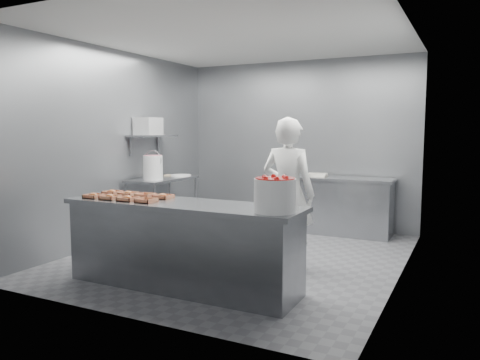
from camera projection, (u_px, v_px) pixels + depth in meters
The scene contains 24 objects.
floor at pixel (240, 256), 6.13m from camera, with size 4.50×4.50×0.00m, color #4C4C51.
ceiling at pixel (240, 37), 5.82m from camera, with size 4.50×4.50×0.00m, color white.
wall_back at pixel (298, 144), 7.98m from camera, with size 4.00×0.04×2.80m, color slate.
wall_left at pixel (118, 147), 6.86m from camera, with size 0.04×4.50×2.80m, color slate.
wall_right at pixel (404, 153), 5.09m from camera, with size 0.04×4.50×2.80m, color slate.
service_counter at pixel (182, 245), 4.88m from camera, with size 2.60×0.70×0.90m.
prep_table at pixel (163, 197), 7.33m from camera, with size 0.60×1.20×0.90m.
back_counter at pixel (344, 206), 7.37m from camera, with size 1.50×0.60×0.90m.
wall_shelf at pixel (153, 136), 7.30m from camera, with size 0.35×0.90×0.03m, color slate.
tray_0 at pixel (94, 196), 5.16m from camera, with size 0.19×0.18×0.06m.
tray_1 at pixel (110, 197), 5.05m from camera, with size 0.19×0.18×0.06m.
tray_2 at pixel (128, 198), 4.95m from camera, with size 0.19×0.18×0.06m.
tray_3 at pixel (146, 200), 4.84m from camera, with size 0.19×0.18×0.04m.
tray_4 at pixel (112, 192), 5.43m from camera, with size 0.19×0.18×0.06m.
tray_5 at pixel (129, 194), 5.32m from camera, with size 0.19×0.18×0.06m.
tray_6 at pixel (146, 195), 5.21m from camera, with size 0.19×0.18×0.04m.
tray_7 at pixel (163, 196), 5.11m from camera, with size 0.19×0.18×0.06m.
worker at pixel (288, 194), 5.51m from camera, with size 0.65×0.43×1.79m, color white.
strawberry_tub at pixel (275, 194), 4.24m from camera, with size 0.38×0.38×0.32m.
glaze_bucket at pixel (153, 167), 6.98m from camera, with size 0.30×0.29×0.44m.
bucket_lid at pixel (181, 175), 7.53m from camera, with size 0.32×0.32×0.02m, color silver.
rag at pixel (169, 175), 7.59m from camera, with size 0.14×0.12×0.02m, color #CCB28C.
appliance at pixel (148, 126), 7.18m from camera, with size 0.31×0.36×0.27m, color gray.
paper_stack at pixel (317, 175), 7.52m from camera, with size 0.30×0.22×0.05m, color silver.
Camera 1 is at (2.67, -5.35, 1.65)m, focal length 35.00 mm.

